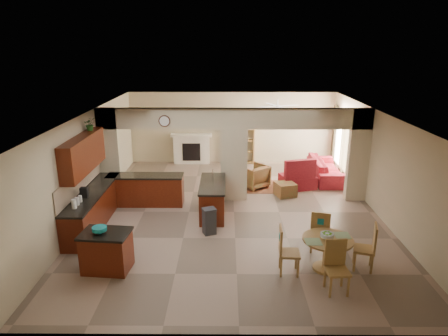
{
  "coord_description": "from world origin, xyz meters",
  "views": [
    {
      "loc": [
        -0.22,
        -10.44,
        4.56
      ],
      "look_at": [
        -0.29,
        0.3,
        1.21
      ],
      "focal_mm": 32.0,
      "sensor_mm": 36.0,
      "label": 1
    }
  ],
  "objects_px": {
    "kitchen_island": "(107,251)",
    "armchair": "(254,176)",
    "dining_table": "(327,249)",
    "sofa": "(326,169)"
  },
  "relations": [
    {
      "from": "kitchen_island",
      "to": "armchair",
      "type": "height_order",
      "value": "kitchen_island"
    },
    {
      "from": "kitchen_island",
      "to": "dining_table",
      "type": "distance_m",
      "value": 4.6
    },
    {
      "from": "kitchen_island",
      "to": "armchair",
      "type": "relative_size",
      "value": 1.26
    },
    {
      "from": "dining_table",
      "to": "sofa",
      "type": "xyz_separation_m",
      "value": [
        1.42,
        5.97,
        -0.12
      ]
    },
    {
      "from": "sofa",
      "to": "dining_table",
      "type": "bearing_deg",
      "value": 167.37
    },
    {
      "from": "sofa",
      "to": "armchair",
      "type": "relative_size",
      "value": 2.93
    },
    {
      "from": "dining_table",
      "to": "sofa",
      "type": "bearing_deg",
      "value": 76.65
    },
    {
      "from": "dining_table",
      "to": "sofa",
      "type": "height_order",
      "value": "same"
    },
    {
      "from": "sofa",
      "to": "kitchen_island",
      "type": "bearing_deg",
      "value": 135.66
    },
    {
      "from": "kitchen_island",
      "to": "sofa",
      "type": "distance_m",
      "value": 8.5
    }
  ]
}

